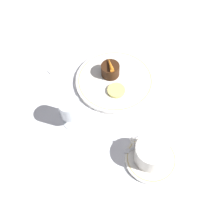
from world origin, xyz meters
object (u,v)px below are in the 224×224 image
object	(u,v)px
dinner_plate	(115,80)
wine_glass	(70,109)
fork	(63,63)
dessert_cake	(110,70)
coffee_cup	(151,153)

from	to	relation	value
dinner_plate	wine_glass	bearing A→B (deg)	86.65
dinner_plate	fork	world-z (taller)	dinner_plate
dinner_plate	wine_glass	size ratio (longest dim) A/B	2.52
fork	dessert_cake	distance (m)	0.19
wine_glass	dessert_cake	bearing A→B (deg)	-86.21
wine_glass	fork	distance (m)	0.26
dinner_plate	dessert_cake	bearing A→B (deg)	-17.91
dinner_plate	dessert_cake	distance (m)	0.04
dinner_plate	fork	size ratio (longest dim) A/B	1.60
coffee_cup	fork	distance (m)	0.48
fork	dinner_plate	bearing A→B (deg)	-167.39
wine_glass	dessert_cake	size ratio (longest dim) A/B	1.71
dinner_plate	wine_glass	distance (m)	0.22
wine_glass	coffee_cup	bearing A→B (deg)	-171.76
dinner_plate	wine_glass	world-z (taller)	wine_glass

